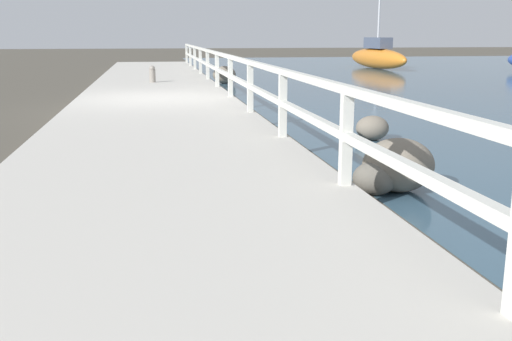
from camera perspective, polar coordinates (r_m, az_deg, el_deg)
The scene contains 9 objects.
ground_plane at distance 13.37m, azimuth -9.44°, elevation 5.60°, with size 120.00×120.00×0.00m, color #4C473D.
dock_walkway at distance 13.35m, azimuth -9.46°, elevation 6.20°, with size 3.48×36.00×0.28m.
railing at distance 13.40m, azimuth -2.46°, elevation 9.68°, with size 0.10×32.50×0.92m.
boulder_water_edge at distance 9.68m, azimuth 11.02°, elevation 3.99°, with size 0.52×0.47×0.39m.
boulder_far_strip at distance 6.37m, azimuth 11.26°, elevation -0.73°, with size 0.47×0.43×0.36m.
boulder_upstream at distance 20.72m, azimuth -3.03°, elevation 9.09°, with size 0.79×0.71×0.59m.
boulder_mid_strip at distance 6.55m, azimuth 13.40°, elevation 0.52°, with size 0.77×0.69×0.58m.
mooring_bollard at distance 17.83m, azimuth -9.85°, elevation 9.05°, with size 0.18×0.18×0.48m.
sailboat_orange at distance 30.37m, azimuth 11.47°, elevation 10.61°, with size 1.32×5.99×5.82m.
Camera 1 is at (-0.10, -13.27, 1.65)m, focal length 42.00 mm.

